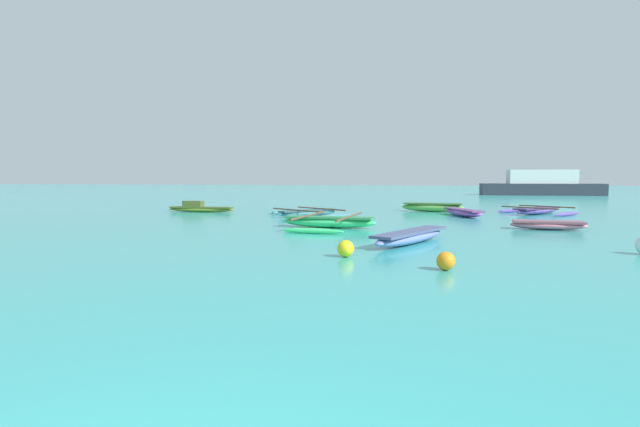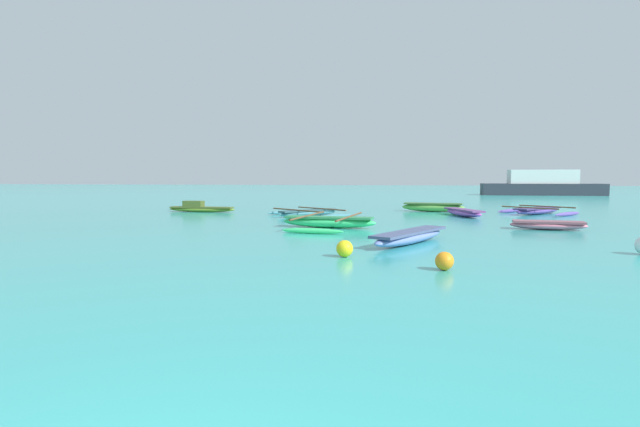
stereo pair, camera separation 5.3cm
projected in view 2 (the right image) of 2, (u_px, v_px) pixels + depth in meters
The scene contains 11 objects.
moored_boat_0 at pixel (538, 211), 26.50m from camera, with size 4.16×4.10×0.41m.
moored_boat_1 at pixel (548, 225), 18.70m from camera, with size 2.79×1.17×0.33m.
moored_boat_2 at pixel (200, 208), 28.14m from camera, with size 3.98×0.79×0.63m.
moored_boat_3 at pixel (464, 212), 25.04m from camera, with size 1.86×3.51×0.37m.
moored_boat_4 at pixel (329, 222), 19.42m from camera, with size 3.78×4.77×0.49m.
moored_boat_5 at pixel (308, 213), 25.19m from camera, with size 4.58×4.37×0.38m.
moored_boat_6 at pixel (410, 236), 14.82m from camera, with size 2.45×3.96×0.38m.
moored_boat_7 at pixel (433, 207), 28.37m from camera, with size 3.59×1.39×0.50m.
mooring_buoy_0 at pixel (444, 261), 10.55m from camera, with size 0.40×0.40×0.40m.
mooring_buoy_2 at pixel (345, 249), 12.30m from camera, with size 0.42×0.42×0.42m.
distant_ferry at pixel (542, 185), 54.10m from camera, with size 12.56×2.76×2.76m.
Camera 2 is at (1.50, -1.68, 1.97)m, focal length 28.00 mm.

